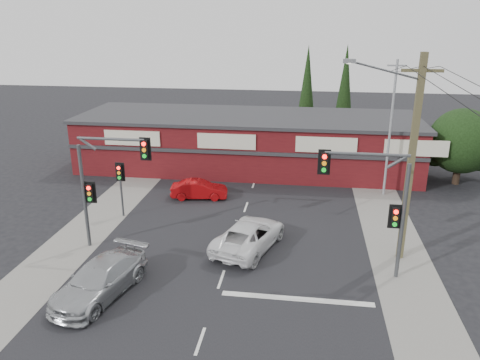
# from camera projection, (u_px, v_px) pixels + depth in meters

# --- Properties ---
(ground) EXTENTS (120.00, 120.00, 0.00)m
(ground) POSITION_uv_depth(u_px,v_px,m) (223.00, 275.00, 21.87)
(ground) COLOR black
(ground) RESTS_ON ground
(road_strip) EXTENTS (14.00, 70.00, 0.01)m
(road_strip) POSITION_uv_depth(u_px,v_px,m) (238.00, 230.00, 26.54)
(road_strip) COLOR black
(road_strip) RESTS_ON ground
(verge_left) EXTENTS (3.00, 70.00, 0.02)m
(verge_left) POSITION_uv_depth(u_px,v_px,m) (96.00, 221.00, 27.67)
(verge_left) COLOR gray
(verge_left) RESTS_ON ground
(verge_right) EXTENTS (3.00, 70.00, 0.02)m
(verge_right) POSITION_uv_depth(u_px,v_px,m) (393.00, 239.00, 25.41)
(verge_right) COLOR gray
(verge_right) RESTS_ON ground
(stop_line) EXTENTS (6.50, 0.35, 0.01)m
(stop_line) POSITION_uv_depth(u_px,v_px,m) (297.00, 299.00, 19.99)
(stop_line) COLOR silver
(stop_line) RESTS_ON ground
(white_suv) EXTENTS (3.91, 5.74, 1.46)m
(white_suv) POSITION_uv_depth(u_px,v_px,m) (249.00, 235.00, 24.25)
(white_suv) COLOR white
(white_suv) RESTS_ON ground
(silver_suv) EXTENTS (3.28, 5.53, 1.50)m
(silver_suv) POSITION_uv_depth(u_px,v_px,m) (100.00, 279.00, 20.08)
(silver_suv) COLOR #ADB0B2
(silver_suv) RESTS_ON ground
(red_sedan) EXTENTS (3.85, 1.75, 1.22)m
(red_sedan) POSITION_uv_depth(u_px,v_px,m) (199.00, 189.00, 31.08)
(red_sedan) COLOR #9B090C
(red_sedan) RESTS_ON ground
(lane_dashes) EXTENTS (0.12, 36.82, 0.01)m
(lane_dashes) POSITION_uv_depth(u_px,v_px,m) (221.00, 279.00, 21.50)
(lane_dashes) COLOR silver
(lane_dashes) RESTS_ON ground
(shop_building) EXTENTS (27.30, 8.40, 4.22)m
(shop_building) POSITION_uv_depth(u_px,v_px,m) (247.00, 141.00, 37.19)
(shop_building) COLOR #4B0F12
(shop_building) RESTS_ON ground
(tree_cluster) EXTENTS (5.90, 5.10, 5.50)m
(tree_cluster) POSITION_uv_depth(u_px,v_px,m) (462.00, 144.00, 33.41)
(tree_cluster) COLOR #2D2116
(tree_cluster) RESTS_ON ground
(conifer_near) EXTENTS (1.80, 1.80, 9.25)m
(conifer_near) POSITION_uv_depth(u_px,v_px,m) (307.00, 88.00, 42.07)
(conifer_near) COLOR #2D2116
(conifer_near) RESTS_ON ground
(conifer_far) EXTENTS (1.80, 1.80, 9.25)m
(conifer_far) POSITION_uv_depth(u_px,v_px,m) (345.00, 85.00, 43.47)
(conifer_far) COLOR #2D2116
(conifer_far) RESTS_ON ground
(traffic_mast_left) EXTENTS (3.77, 0.27, 5.97)m
(traffic_mast_left) POSITION_uv_depth(u_px,v_px,m) (102.00, 176.00, 23.31)
(traffic_mast_left) COLOR #47494C
(traffic_mast_left) RESTS_ON ground
(traffic_mast_right) EXTENTS (3.96, 0.27, 5.97)m
(traffic_mast_right) POSITION_uv_depth(u_px,v_px,m) (379.00, 196.00, 20.60)
(traffic_mast_right) COLOR #47494C
(traffic_mast_right) RESTS_ON ground
(pedestal_signal) EXTENTS (0.55, 0.27, 3.38)m
(pedestal_signal) POSITION_uv_depth(u_px,v_px,m) (120.00, 179.00, 27.66)
(pedestal_signal) COLOR #47494C
(pedestal_signal) RESTS_ON ground
(utility_pole) EXTENTS (4.38, 0.59, 10.00)m
(utility_pole) POSITION_uv_depth(u_px,v_px,m) (409.00, 154.00, 21.79)
(utility_pole) COLOR brown
(utility_pole) RESTS_ON ground
(steel_pole) EXTENTS (1.20, 0.16, 9.00)m
(steel_pole) POSITION_uv_depth(u_px,v_px,m) (390.00, 127.00, 30.36)
(steel_pole) COLOR gray
(steel_pole) RESTS_ON ground
(power_lines) EXTENTS (2.01, 29.00, 1.22)m
(power_lines) POSITION_uv_depth(u_px,v_px,m) (458.00, 93.00, 15.48)
(power_lines) COLOR black
(power_lines) RESTS_ON ground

